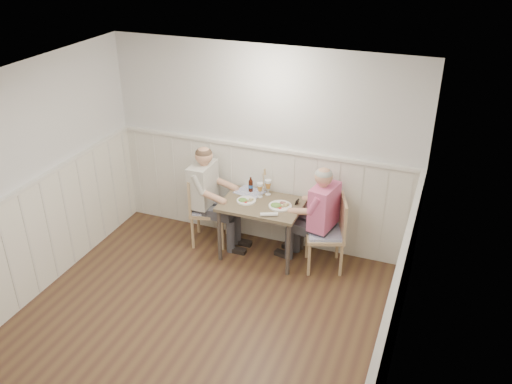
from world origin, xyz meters
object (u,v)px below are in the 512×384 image
dining_table (262,210)px  chair_right (330,231)px  man_in_pink (320,225)px  chair_left (205,206)px  grass_vase (263,181)px  beer_bottle (251,185)px  diner_cream (207,203)px

dining_table → chair_right: (0.86, 0.04, -0.14)m
chair_right → man_in_pink: man_in_pink is taller
chair_left → chair_right: bearing=-0.1°
chair_left → grass_vase: bearing=18.6°
dining_table → beer_bottle: bearing=135.4°
diner_cream → grass_vase: bearing=21.1°
chair_right → man_in_pink: bearing=170.8°
man_in_pink → beer_bottle: 1.02m
chair_left → beer_bottle: size_ratio=4.75×
chair_left → beer_bottle: chair_left is taller
dining_table → diner_cream: 0.77m
man_in_pink → beer_bottle: size_ratio=6.58×
dining_table → chair_right: chair_right is taller
beer_bottle → chair_right: bearing=-10.0°
diner_cream → grass_vase: diner_cream is taller
chair_right → chair_left: bearing=179.9°
chair_right → beer_bottle: beer_bottle is taller
beer_bottle → grass_vase: size_ratio=0.58×
diner_cream → grass_vase: 0.79m
beer_bottle → grass_vase: 0.17m
dining_table → man_in_pink: (0.73, 0.06, -0.09)m
chair_left → diner_cream: 0.07m
chair_right → grass_vase: bearing=165.7°
man_in_pink → grass_vase: size_ratio=3.83×
chair_left → dining_table: bearing=-3.0°
man_in_pink → diner_cream: (-1.50, -0.04, 0.02)m
chair_left → diner_cream: bearing=-21.3°
dining_table → man_in_pink: size_ratio=0.74×
diner_cream → man_in_pink: bearing=1.4°
dining_table → grass_vase: size_ratio=2.84×
grass_vase → man_in_pink: bearing=-15.1°
man_in_pink → diner_cream: 1.50m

